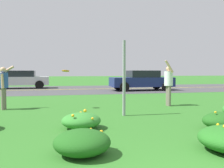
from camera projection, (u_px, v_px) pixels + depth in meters
The scene contains 12 objects.
ground_plane at pixel (93, 104), 10.54m from camera, with size 120.00×120.00×0.00m, color #2D6B23.
highway_strip at pixel (76, 89), 19.30m from camera, with size 120.00×9.27×0.01m, color #424244.
highway_center_stripe at pixel (76, 89), 19.30m from camera, with size 120.00×0.16×0.00m, color yellow.
daylily_clump_near_camera at pixel (82, 142), 4.18m from camera, with size 0.96×0.97×0.43m.
daylily_clump_front_center at pixel (81, 121), 6.10m from camera, with size 0.96×0.94×0.45m.
daylily_clump_front_right at pixel (224, 121), 6.02m from camera, with size 1.04×0.92×0.46m.
sign_post_near_path at pixel (124, 78), 7.83m from camera, with size 0.07×0.10×2.36m.
person_thrower_blue_shirt at pixel (3, 84), 9.11m from camera, with size 0.53×0.50×1.61m.
person_catcher_white_shirt at pixel (168, 82), 10.11m from camera, with size 0.43×0.50×1.84m.
frisbee_orange at pixel (66, 71), 9.26m from camera, with size 0.28×0.28×0.09m.
car_navy_center_left at pixel (142, 80), 18.27m from camera, with size 4.50×2.00×1.45m.
car_silver_center_right at pixel (21, 79), 20.34m from camera, with size 4.50×2.00×1.45m.
Camera 1 is at (-1.58, -1.40, 1.40)m, focal length 40.21 mm.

